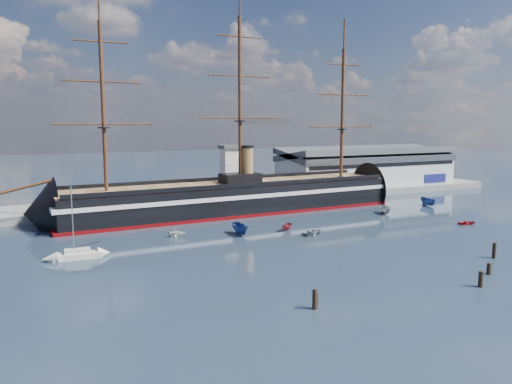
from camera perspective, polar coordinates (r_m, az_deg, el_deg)
name	(u,v)px	position (r m, az deg, el deg)	size (l,w,h in m)	color
ground	(275,226)	(113.61, 2.17, -3.96)	(600.00, 600.00, 0.00)	#213246
quay	(247,201)	(149.65, -1.04, -1.04)	(180.00, 18.00, 2.00)	slate
warehouse	(367,167)	(177.56, 12.55, 2.79)	(63.00, 21.00, 11.60)	#B7BABC
quay_tower	(229,171)	(142.84, -3.08, 2.46)	(5.00, 5.00, 15.00)	silver
warship	(227,198)	(129.26, -3.31, -0.68)	(113.14, 19.27, 53.94)	black
sailboat	(77,254)	(92.41, -19.73, -6.71)	(8.13, 2.89, 12.77)	beige
motorboat_a	(241,235)	(105.42, -1.77, -4.90)	(7.40, 2.71, 2.96)	navy
motorboat_b	(313,235)	(106.15, 6.53, -4.86)	(3.28, 1.31, 1.53)	gray
motorboat_c	(385,214)	(133.22, 14.56, -2.43)	(6.52, 2.39, 2.61)	gray
motorboat_d	(176,237)	(104.81, -9.13, -5.08)	(5.87, 2.55, 2.15)	silver
motorboat_e	(467,224)	(125.81, 23.00, -3.42)	(2.64, 1.05, 1.23)	maroon
motorboat_f	(428,206)	(149.66, 19.07, -1.48)	(7.17, 2.63, 2.87)	navy
motorboat_g	(287,231)	(109.41, 3.56, -4.43)	(4.67, 1.71, 1.87)	maroon
piling_near_left	(315,309)	(65.42, 6.71, -13.15)	(0.64, 0.64, 3.34)	black
piling_near_mid	(480,287)	(79.83, 24.24, -9.87)	(0.64, 0.64, 3.07)	black
piling_near_right	(494,258)	(97.01, 25.52, -6.84)	(0.64, 0.64, 3.44)	black
piling_extra	(488,275)	(86.59, 25.03, -8.54)	(0.64, 0.64, 2.53)	black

